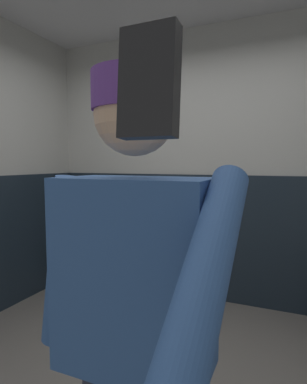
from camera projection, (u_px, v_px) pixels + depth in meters
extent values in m
cube|color=#B2B2AD|center=(206.00, 166.00, 3.26)|extent=(3.95, 0.12, 2.72)
cube|color=#19232D|center=(203.00, 237.00, 3.26)|extent=(3.35, 0.03, 1.27)
cube|color=white|center=(168.00, 216.00, 3.38)|extent=(0.40, 0.05, 0.65)
cube|color=white|center=(162.00, 224.00, 3.23)|extent=(0.34, 0.30, 0.45)
cylinder|color=#B7BABF|center=(168.00, 189.00, 3.34)|extent=(0.04, 0.04, 0.24)
cylinder|color=#B7BABF|center=(167.00, 268.00, 3.39)|extent=(0.05, 0.05, 0.55)
cube|color=#335999|center=(136.00, 274.00, 0.93)|extent=(0.44, 0.24, 0.56)
cylinder|color=#335999|center=(62.00, 261.00, 1.03)|extent=(0.17, 0.09, 0.56)
cylinder|color=#335999|center=(207.00, 268.00, 0.61)|extent=(0.09, 0.50, 0.39)
sphere|color=#D8AD8C|center=(135.00, 115.00, 0.89)|extent=(0.23, 0.23, 0.23)
cylinder|color=#60388C|center=(135.00, 92.00, 0.88)|extent=(0.24, 0.24, 0.10)
cube|color=black|center=(149.00, 83.00, 0.32)|extent=(0.06, 0.03, 0.11)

